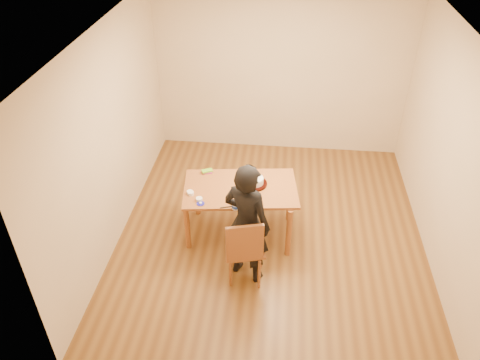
# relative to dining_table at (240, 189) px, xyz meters

# --- Properties ---
(room_shell) EXTENTS (4.00, 4.50, 2.70)m
(room_shell) POSITION_rel_dining_table_xyz_m (0.41, 0.40, 0.62)
(room_shell) COLOR brown
(room_shell) RESTS_ON ground
(dining_table) EXTENTS (1.51, 1.01, 0.04)m
(dining_table) POSITION_rel_dining_table_xyz_m (0.00, 0.00, 0.00)
(dining_table) COLOR brown
(dining_table) RESTS_ON floor
(dining_chair) EXTENTS (0.48, 0.48, 0.04)m
(dining_chair) POSITION_rel_dining_table_xyz_m (0.15, -0.78, -0.28)
(dining_chair) COLOR brown
(dining_chair) RESTS_ON floor
(cake_plate) EXTENTS (0.32, 0.32, 0.02)m
(cake_plate) POSITION_rel_dining_table_xyz_m (0.17, 0.09, 0.03)
(cake_plate) COLOR #AF190B
(cake_plate) RESTS_ON dining_table
(cake) EXTENTS (0.23, 0.23, 0.07)m
(cake) POSITION_rel_dining_table_xyz_m (0.17, 0.09, 0.08)
(cake) COLOR white
(cake) RESTS_ON cake_plate
(frosting_dome) EXTENTS (0.22, 0.22, 0.03)m
(frosting_dome) POSITION_rel_dining_table_xyz_m (0.17, 0.09, 0.13)
(frosting_dome) COLOR white
(frosting_dome) RESTS_ON cake
(frosting_tub) EXTENTS (0.09, 0.09, 0.08)m
(frosting_tub) POSITION_rel_dining_table_xyz_m (-0.01, -0.42, 0.06)
(frosting_tub) COLOR white
(frosting_tub) RESTS_ON dining_table
(frosting_lid) EXTENTS (0.10, 0.10, 0.01)m
(frosting_lid) POSITION_rel_dining_table_xyz_m (-0.44, -0.38, 0.02)
(frosting_lid) COLOR #1B179B
(frosting_lid) RESTS_ON dining_table
(frosting_dollop) EXTENTS (0.04, 0.04, 0.02)m
(frosting_dollop) POSITION_rel_dining_table_xyz_m (-0.44, -0.38, 0.03)
(frosting_dollop) COLOR white
(frosting_dollop) RESTS_ON frosting_lid
(ramekin_green) EXTENTS (0.08, 0.08, 0.04)m
(ramekin_green) POSITION_rel_dining_table_xyz_m (-0.47, -0.32, 0.04)
(ramekin_green) COLOR white
(ramekin_green) RESTS_ON dining_table
(ramekin_yellow) EXTENTS (0.08, 0.08, 0.04)m
(ramekin_yellow) POSITION_rel_dining_table_xyz_m (-0.61, -0.19, 0.04)
(ramekin_yellow) COLOR white
(ramekin_yellow) RESTS_ON dining_table
(ramekin_multi) EXTENTS (0.08, 0.08, 0.04)m
(ramekin_multi) POSITION_rel_dining_table_xyz_m (-0.59, -0.21, 0.04)
(ramekin_multi) COLOR white
(ramekin_multi) RESTS_ON dining_table
(candy_box_pink) EXTENTS (0.13, 0.09, 0.02)m
(candy_box_pink) POSITION_rel_dining_table_xyz_m (-0.47, 0.28, 0.03)
(candy_box_pink) COLOR #E03485
(candy_box_pink) RESTS_ON dining_table
(candy_box_green) EXTENTS (0.16, 0.12, 0.02)m
(candy_box_green) POSITION_rel_dining_table_xyz_m (-0.47, 0.29, 0.05)
(candy_box_green) COLOR #1B9728
(candy_box_green) RESTS_ON candy_box_pink
(spatula) EXTENTS (0.14, 0.06, 0.01)m
(spatula) POSITION_rel_dining_table_xyz_m (-0.13, -0.42, 0.02)
(spatula) COLOR black
(spatula) RESTS_ON dining_table
(person) EXTENTS (0.68, 0.58, 1.58)m
(person) POSITION_rel_dining_table_xyz_m (0.15, -0.73, 0.06)
(person) COLOR black
(person) RESTS_ON floor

